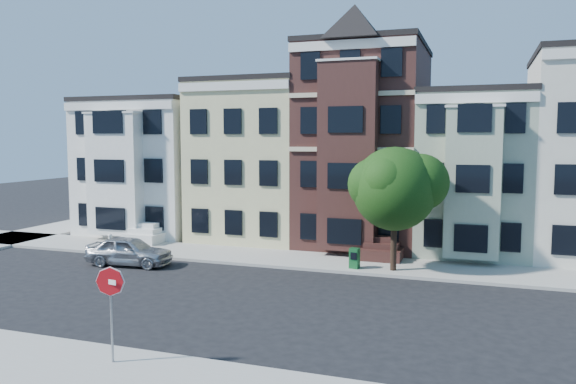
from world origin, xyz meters
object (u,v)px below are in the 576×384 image
at_px(street_tree, 394,194).
at_px(fire_hydrant, 110,243).
at_px(stop_sign, 111,309).
at_px(newspaper_box, 355,258).
at_px(parked_car, 129,251).

height_order(street_tree, fire_hydrant, street_tree).
relative_size(street_tree, stop_sign, 2.36).
bearing_deg(stop_sign, newspaper_box, 83.07).
bearing_deg(street_tree, newspaper_box, -173.31).
relative_size(parked_car, newspaper_box, 4.43).
bearing_deg(street_tree, stop_sign, -112.96).
relative_size(fire_hydrant, stop_sign, 0.23).
bearing_deg(newspaper_box, street_tree, 15.17).
xyz_separation_m(parked_car, fire_hydrant, (-3.17, 2.66, -0.25)).
relative_size(parked_car, stop_sign, 1.41).
height_order(newspaper_box, stop_sign, stop_sign).
xyz_separation_m(parked_car, stop_sign, (7.29, -11.31, 0.97)).
bearing_deg(fire_hydrant, stop_sign, -53.18).
bearing_deg(parked_car, newspaper_box, -83.01).
xyz_separation_m(street_tree, fire_hydrant, (-16.43, -0.13, -3.38)).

